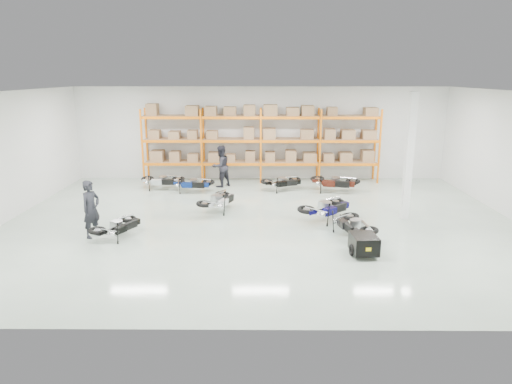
{
  "coord_description": "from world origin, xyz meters",
  "views": [
    {
      "loc": [
        -0.06,
        -15.32,
        5.08
      ],
      "look_at": [
        -0.18,
        0.01,
        1.1
      ],
      "focal_mm": 32.0,
      "sensor_mm": 36.0,
      "label": 1
    }
  ],
  "objects_px": {
    "moto_silver_left": "(219,197)",
    "person_back": "(221,166)",
    "moto_back_b": "(162,178)",
    "trailer": "(364,244)",
    "moto_back_d": "(334,179)",
    "moto_black_far_left": "(118,223)",
    "moto_back_a": "(192,181)",
    "moto_back_c": "(283,179)",
    "moto_blue_centre": "(327,204)",
    "person_left": "(91,209)",
    "moto_touring_right": "(353,221)"
  },
  "relations": [
    {
      "from": "moto_blue_centre",
      "to": "trailer",
      "type": "distance_m",
      "value": 3.39
    },
    {
      "from": "moto_silver_left",
      "to": "moto_blue_centre",
      "type": "bearing_deg",
      "value": -172.71
    },
    {
      "from": "moto_blue_centre",
      "to": "moto_back_a",
      "type": "bearing_deg",
      "value": 11.93
    },
    {
      "from": "moto_back_c",
      "to": "person_back",
      "type": "xyz_separation_m",
      "value": [
        -2.82,
        0.7,
        0.46
      ]
    },
    {
      "from": "moto_blue_centre",
      "to": "moto_silver_left",
      "type": "height_order",
      "value": "moto_blue_centre"
    },
    {
      "from": "moto_touring_right",
      "to": "moto_back_a",
      "type": "distance_m",
      "value": 8.24
    },
    {
      "from": "person_back",
      "to": "moto_back_d",
      "type": "bearing_deg",
      "value": 125.7
    },
    {
      "from": "moto_back_b",
      "to": "person_left",
      "type": "xyz_separation_m",
      "value": [
        -0.91,
        -6.28,
        0.41
      ]
    },
    {
      "from": "moto_back_a",
      "to": "moto_back_b",
      "type": "xyz_separation_m",
      "value": [
        -1.46,
        0.51,
        0.02
      ]
    },
    {
      "from": "moto_blue_centre",
      "to": "trailer",
      "type": "bearing_deg",
      "value": 148.45
    },
    {
      "from": "moto_touring_right",
      "to": "moto_back_d",
      "type": "distance_m",
      "value": 5.79
    },
    {
      "from": "moto_blue_centre",
      "to": "moto_silver_left",
      "type": "relative_size",
      "value": 1.08
    },
    {
      "from": "trailer",
      "to": "moto_back_a",
      "type": "xyz_separation_m",
      "value": [
        -5.96,
        7.29,
        0.14
      ]
    },
    {
      "from": "moto_blue_centre",
      "to": "person_back",
      "type": "relative_size",
      "value": 1.0
    },
    {
      "from": "trailer",
      "to": "moto_blue_centre",
      "type": "bearing_deg",
      "value": 96.18
    },
    {
      "from": "moto_black_far_left",
      "to": "trailer",
      "type": "xyz_separation_m",
      "value": [
        7.51,
        -1.46,
        -0.12
      ]
    },
    {
      "from": "moto_back_a",
      "to": "person_left",
      "type": "relative_size",
      "value": 0.88
    },
    {
      "from": "person_left",
      "to": "person_back",
      "type": "xyz_separation_m",
      "value": [
        3.55,
        6.77,
        0.03
      ]
    },
    {
      "from": "moto_black_far_left",
      "to": "moto_back_d",
      "type": "distance_m",
      "value": 9.81
    },
    {
      "from": "person_back",
      "to": "moto_back_b",
      "type": "bearing_deg",
      "value": -33.43
    },
    {
      "from": "moto_blue_centre",
      "to": "person_left",
      "type": "relative_size",
      "value": 1.04
    },
    {
      "from": "moto_back_c",
      "to": "moto_back_d",
      "type": "relative_size",
      "value": 0.87
    },
    {
      "from": "moto_touring_right",
      "to": "moto_back_c",
      "type": "relative_size",
      "value": 1.06
    },
    {
      "from": "moto_back_c",
      "to": "person_left",
      "type": "relative_size",
      "value": 0.89
    },
    {
      "from": "moto_back_b",
      "to": "moto_back_c",
      "type": "distance_m",
      "value": 5.46
    },
    {
      "from": "trailer",
      "to": "person_back",
      "type": "distance_m",
      "value": 9.59
    },
    {
      "from": "moto_back_a",
      "to": "moto_back_d",
      "type": "height_order",
      "value": "moto_back_d"
    },
    {
      "from": "moto_blue_centre",
      "to": "moto_silver_left",
      "type": "xyz_separation_m",
      "value": [
        -3.95,
        1.07,
        -0.04
      ]
    },
    {
      "from": "moto_silver_left",
      "to": "moto_back_b",
      "type": "distance_m",
      "value": 4.45
    },
    {
      "from": "moto_touring_right",
      "to": "moto_back_a",
      "type": "bearing_deg",
      "value": 124.58
    },
    {
      "from": "moto_back_a",
      "to": "moto_back_b",
      "type": "distance_m",
      "value": 1.54
    },
    {
      "from": "person_back",
      "to": "person_left",
      "type": "bearing_deg",
      "value": 18.24
    },
    {
      "from": "moto_touring_right",
      "to": "trailer",
      "type": "relative_size",
      "value": 1.17
    },
    {
      "from": "moto_silver_left",
      "to": "person_back",
      "type": "height_order",
      "value": "person_back"
    },
    {
      "from": "moto_back_b",
      "to": "person_back",
      "type": "height_order",
      "value": "person_back"
    },
    {
      "from": "moto_back_b",
      "to": "moto_back_c",
      "type": "relative_size",
      "value": 1.03
    },
    {
      "from": "moto_silver_left",
      "to": "trailer",
      "type": "distance_m",
      "value": 6.33
    },
    {
      "from": "moto_blue_centre",
      "to": "moto_black_far_left",
      "type": "height_order",
      "value": "moto_blue_centre"
    },
    {
      "from": "moto_silver_left",
      "to": "moto_black_far_left",
      "type": "xyz_separation_m",
      "value": [
        -2.96,
        -2.94,
        -0.06
      ]
    },
    {
      "from": "moto_back_b",
      "to": "moto_back_d",
      "type": "height_order",
      "value": "moto_back_d"
    },
    {
      "from": "moto_back_b",
      "to": "person_back",
      "type": "xyz_separation_m",
      "value": [
        2.64,
        0.5,
        0.44
      ]
    },
    {
      "from": "trailer",
      "to": "moto_back_a",
      "type": "height_order",
      "value": "moto_back_a"
    },
    {
      "from": "trailer",
      "to": "moto_back_c",
      "type": "bearing_deg",
      "value": 100.52
    },
    {
      "from": "moto_back_a",
      "to": "moto_back_b",
      "type": "bearing_deg",
      "value": 76.53
    },
    {
      "from": "moto_blue_centre",
      "to": "moto_back_d",
      "type": "relative_size",
      "value": 1.01
    },
    {
      "from": "moto_touring_right",
      "to": "moto_back_a",
      "type": "xyz_separation_m",
      "value": [
        -5.96,
        5.69,
        -0.03
      ]
    },
    {
      "from": "moto_blue_centre",
      "to": "moto_touring_right",
      "type": "distance_m",
      "value": 1.83
    },
    {
      "from": "moto_back_b",
      "to": "moto_blue_centre",
      "type": "bearing_deg",
      "value": -121.6
    },
    {
      "from": "moto_back_d",
      "to": "person_left",
      "type": "height_order",
      "value": "person_left"
    },
    {
      "from": "moto_touring_right",
      "to": "moto_back_d",
      "type": "bearing_deg",
      "value": 75.03
    }
  ]
}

